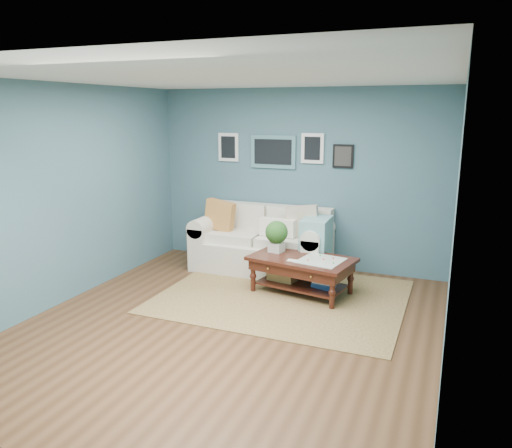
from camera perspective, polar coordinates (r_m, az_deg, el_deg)
The scene contains 4 objects.
room_shell at distance 5.37m, azimuth -3.07°, elevation 2.01°, with size 5.00×5.02×2.70m.
area_rug at distance 6.57m, azimuth 3.04°, elevation -8.23°, with size 3.07×2.46×0.01m, color brown.
loveseat at distance 7.47m, azimuth 1.36°, elevation -2.16°, with size 2.07×0.94×1.06m.
coffee_table at distance 6.61m, azimuth 4.74°, elevation -4.42°, with size 1.43×0.99×0.92m.
Camera 1 is at (2.24, -4.71, 2.37)m, focal length 35.00 mm.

